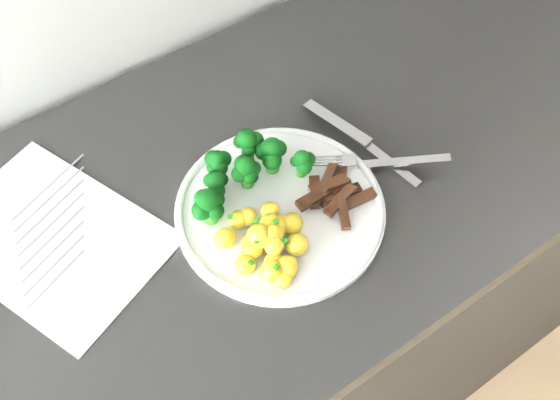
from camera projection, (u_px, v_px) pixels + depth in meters
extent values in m
cube|color=black|center=(234.00, 337.00, 1.30)|extent=(2.43, 0.61, 0.91)
cube|color=white|center=(53.00, 239.00, 0.90)|extent=(0.30, 0.35, 0.00)
cube|color=slate|center=(49.00, 186.00, 0.94)|extent=(0.13, 0.05, 0.00)
cube|color=slate|center=(50.00, 198.00, 0.93)|extent=(0.13, 0.05, 0.00)
cube|color=slate|center=(51.00, 211.00, 0.92)|extent=(0.12, 0.05, 0.00)
cube|color=slate|center=(52.00, 224.00, 0.91)|extent=(0.12, 0.05, 0.00)
cube|color=slate|center=(53.00, 237.00, 0.90)|extent=(0.11, 0.05, 0.00)
cube|color=slate|center=(54.00, 251.00, 0.88)|extent=(0.11, 0.04, 0.00)
cube|color=slate|center=(55.00, 265.00, 0.87)|extent=(0.10, 0.04, 0.00)
cube|color=slate|center=(56.00, 279.00, 0.86)|extent=(0.10, 0.04, 0.00)
cylinder|color=white|center=(280.00, 210.00, 0.92)|extent=(0.29, 0.29, 0.01)
torus|color=white|center=(280.00, 208.00, 0.91)|extent=(0.29, 0.29, 0.01)
cylinder|color=#225F16|center=(247.00, 179.00, 0.91)|extent=(0.02, 0.02, 0.02)
sphere|color=black|center=(254.00, 168.00, 0.90)|extent=(0.02, 0.02, 0.02)
sphere|color=black|center=(243.00, 164.00, 0.90)|extent=(0.03, 0.03, 0.03)
sphere|color=black|center=(240.00, 174.00, 0.89)|extent=(0.02, 0.02, 0.02)
sphere|color=black|center=(251.00, 176.00, 0.89)|extent=(0.02, 0.02, 0.02)
sphere|color=black|center=(246.00, 167.00, 0.89)|extent=(0.03, 0.03, 0.03)
cylinder|color=#225F16|center=(272.00, 163.00, 0.94)|extent=(0.02, 0.02, 0.03)
sphere|color=black|center=(278.00, 148.00, 0.93)|extent=(0.02, 0.02, 0.02)
sphere|color=black|center=(264.00, 151.00, 0.92)|extent=(0.03, 0.03, 0.03)
sphere|color=black|center=(272.00, 160.00, 0.91)|extent=(0.03, 0.03, 0.03)
sphere|color=black|center=(272.00, 149.00, 0.91)|extent=(0.03, 0.03, 0.03)
cylinder|color=#225F16|center=(217.00, 192.00, 0.91)|extent=(0.02, 0.02, 0.02)
sphere|color=black|center=(221.00, 179.00, 0.90)|extent=(0.02, 0.02, 0.02)
sphere|color=black|center=(210.00, 181.00, 0.90)|extent=(0.02, 0.02, 0.02)
sphere|color=black|center=(217.00, 191.00, 0.89)|extent=(0.02, 0.02, 0.02)
sphere|color=black|center=(216.00, 180.00, 0.89)|extent=(0.03, 0.03, 0.03)
cylinder|color=#225F16|center=(248.00, 152.00, 0.94)|extent=(0.02, 0.02, 0.02)
sphere|color=black|center=(255.00, 140.00, 0.92)|extent=(0.03, 0.03, 0.03)
sphere|color=black|center=(240.00, 141.00, 0.93)|extent=(0.02, 0.02, 0.02)
sphere|color=black|center=(250.00, 150.00, 0.92)|extent=(0.02, 0.02, 0.02)
sphere|color=black|center=(247.00, 139.00, 0.92)|extent=(0.03, 0.03, 0.03)
cylinder|color=#225F16|center=(218.00, 170.00, 0.92)|extent=(0.02, 0.02, 0.02)
sphere|color=black|center=(223.00, 159.00, 0.91)|extent=(0.02, 0.02, 0.02)
sphere|color=black|center=(213.00, 158.00, 0.91)|extent=(0.02, 0.02, 0.02)
sphere|color=black|center=(213.00, 168.00, 0.91)|extent=(0.02, 0.02, 0.02)
sphere|color=black|center=(220.00, 168.00, 0.90)|extent=(0.02, 0.02, 0.02)
sphere|color=black|center=(217.00, 159.00, 0.90)|extent=(0.03, 0.03, 0.03)
cylinder|color=#225F16|center=(302.00, 169.00, 0.94)|extent=(0.02, 0.02, 0.02)
sphere|color=black|center=(308.00, 159.00, 0.93)|extent=(0.02, 0.02, 0.02)
sphere|color=black|center=(295.00, 161.00, 0.93)|extent=(0.02, 0.02, 0.02)
sphere|color=black|center=(305.00, 167.00, 0.92)|extent=(0.02, 0.02, 0.02)
sphere|color=black|center=(302.00, 159.00, 0.92)|extent=(0.02, 0.02, 0.02)
cylinder|color=#225F16|center=(210.00, 214.00, 0.89)|extent=(0.02, 0.02, 0.03)
sphere|color=black|center=(216.00, 199.00, 0.88)|extent=(0.02, 0.02, 0.02)
sphere|color=black|center=(203.00, 199.00, 0.88)|extent=(0.03, 0.03, 0.03)
sphere|color=black|center=(202.00, 210.00, 0.87)|extent=(0.03, 0.03, 0.03)
sphere|color=black|center=(215.00, 211.00, 0.87)|extent=(0.02, 0.02, 0.02)
sphere|color=black|center=(208.00, 201.00, 0.86)|extent=(0.03, 0.03, 0.03)
ellipsoid|color=yellow|center=(297.00, 245.00, 0.86)|extent=(0.03, 0.03, 0.03)
ellipsoid|color=yellow|center=(274.00, 261.00, 0.85)|extent=(0.03, 0.02, 0.02)
ellipsoid|color=yellow|center=(253.00, 244.00, 0.87)|extent=(0.03, 0.03, 0.03)
ellipsoid|color=yellow|center=(272.00, 271.00, 0.84)|extent=(0.03, 0.03, 0.03)
ellipsoid|color=yellow|center=(249.00, 253.00, 0.86)|extent=(0.02, 0.02, 0.02)
ellipsoid|color=yellow|center=(270.00, 235.00, 0.88)|extent=(0.03, 0.02, 0.02)
ellipsoid|color=yellow|center=(245.00, 265.00, 0.85)|extent=(0.03, 0.03, 0.02)
ellipsoid|color=yellow|center=(252.00, 248.00, 0.86)|extent=(0.03, 0.03, 0.03)
ellipsoid|color=yellow|center=(292.00, 223.00, 0.88)|extent=(0.03, 0.03, 0.03)
ellipsoid|color=yellow|center=(279.00, 226.00, 0.88)|extent=(0.03, 0.03, 0.03)
ellipsoid|color=yellow|center=(238.00, 220.00, 0.89)|extent=(0.03, 0.03, 0.03)
ellipsoid|color=yellow|center=(247.00, 217.00, 0.89)|extent=(0.03, 0.03, 0.02)
ellipsoid|color=yellow|center=(283.00, 279.00, 0.84)|extent=(0.03, 0.02, 0.02)
ellipsoid|color=yellow|center=(274.00, 246.00, 0.85)|extent=(0.03, 0.02, 0.02)
ellipsoid|color=yellow|center=(225.00, 238.00, 0.87)|extent=(0.03, 0.03, 0.03)
ellipsoid|color=yellow|center=(259.00, 235.00, 0.85)|extent=(0.03, 0.03, 0.03)
ellipsoid|color=yellow|center=(270.00, 210.00, 0.90)|extent=(0.03, 0.03, 0.02)
ellipsoid|color=yellow|center=(287.00, 266.00, 0.85)|extent=(0.03, 0.03, 0.03)
ellipsoid|color=yellow|center=(261.00, 238.00, 0.85)|extent=(0.03, 0.03, 0.03)
ellipsoid|color=yellow|center=(273.00, 234.00, 0.86)|extent=(0.03, 0.03, 0.03)
ellipsoid|color=yellow|center=(269.00, 222.00, 0.87)|extent=(0.03, 0.02, 0.02)
ellipsoid|color=yellow|center=(286.00, 270.00, 0.85)|extent=(0.03, 0.03, 0.02)
cube|color=#17620E|center=(256.00, 220.00, 0.86)|extent=(0.01, 0.01, 0.00)
cube|color=#17620E|center=(261.00, 244.00, 0.85)|extent=(0.01, 0.01, 0.00)
cube|color=#17620E|center=(276.00, 222.00, 0.86)|extent=(0.01, 0.01, 0.00)
cube|color=#17620E|center=(268.00, 230.00, 0.85)|extent=(0.01, 0.01, 0.00)
cube|color=#17620E|center=(269.00, 242.00, 0.85)|extent=(0.01, 0.01, 0.00)
cube|color=#17620E|center=(251.00, 262.00, 0.82)|extent=(0.01, 0.01, 0.00)
cube|color=#17620E|center=(261.00, 226.00, 0.86)|extent=(0.01, 0.01, 0.00)
cube|color=#17620E|center=(256.00, 241.00, 0.84)|extent=(0.01, 0.01, 0.00)
cube|color=#17620E|center=(285.00, 240.00, 0.85)|extent=(0.01, 0.01, 0.00)
cube|color=#17620E|center=(230.00, 217.00, 0.87)|extent=(0.01, 0.01, 0.00)
cube|color=#17620E|center=(262.00, 233.00, 0.85)|extent=(0.01, 0.01, 0.00)
cube|color=#17620E|center=(276.00, 267.00, 0.83)|extent=(0.01, 0.01, 0.00)
cube|color=#17620E|center=(274.00, 235.00, 0.85)|extent=(0.01, 0.01, 0.00)
cube|color=#17620E|center=(264.00, 235.00, 0.85)|extent=(0.01, 0.01, 0.00)
cube|color=black|center=(315.00, 192.00, 0.92)|extent=(0.04, 0.05, 0.01)
cube|color=black|center=(333.00, 191.00, 0.92)|extent=(0.06, 0.02, 0.02)
cube|color=black|center=(339.00, 184.00, 0.93)|extent=(0.06, 0.06, 0.01)
cube|color=black|center=(358.00, 200.00, 0.91)|extent=(0.05, 0.02, 0.01)
cube|color=black|center=(342.00, 193.00, 0.92)|extent=(0.06, 0.03, 0.01)
cube|color=black|center=(340.00, 200.00, 0.91)|extent=(0.06, 0.03, 0.01)
cube|color=black|center=(314.00, 198.00, 0.91)|extent=(0.05, 0.02, 0.02)
cube|color=black|center=(329.00, 186.00, 0.92)|extent=(0.06, 0.03, 0.01)
cube|color=black|center=(343.00, 212.00, 0.89)|extent=(0.04, 0.05, 0.01)
cube|color=black|center=(328.00, 180.00, 0.92)|extent=(0.05, 0.04, 0.01)
cube|color=#BBBBC0|center=(404.00, 162.00, 0.95)|extent=(0.12, 0.08, 0.02)
cube|color=#BBBBC0|center=(346.00, 161.00, 0.95)|extent=(0.03, 0.03, 0.01)
cylinder|color=#BBBBC0|center=(326.00, 157.00, 0.95)|extent=(0.04, 0.03, 0.00)
cylinder|color=#BBBBC0|center=(327.00, 159.00, 0.95)|extent=(0.04, 0.03, 0.00)
cylinder|color=#BBBBC0|center=(327.00, 162.00, 0.94)|extent=(0.04, 0.03, 0.00)
cylinder|color=#BBBBC0|center=(327.00, 165.00, 0.94)|extent=(0.04, 0.03, 0.00)
cube|color=#BBBBC0|center=(337.00, 122.00, 0.99)|extent=(0.04, 0.13, 0.01)
cube|color=#BBBBC0|center=(390.00, 165.00, 0.96)|extent=(0.03, 0.11, 0.02)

